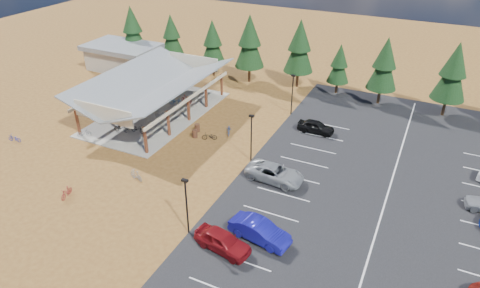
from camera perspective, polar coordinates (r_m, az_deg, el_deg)
ground at (r=44.05m, az=-5.56°, el=-1.96°), size 140.00×140.00×0.00m
asphalt_lot at (r=41.74m, az=19.27°, el=-5.69°), size 27.00×44.00×0.04m
concrete_pad at (r=54.14m, az=-10.94°, el=4.07°), size 10.60×18.60×0.10m
bike_pavilion at (r=52.64m, az=-11.33°, el=7.76°), size 11.65×19.40×4.97m
outbuilding at (r=69.65m, az=-15.36°, el=11.19°), size 11.00×7.00×3.90m
lamp_post_0 at (r=33.21m, az=-7.15°, el=-7.79°), size 0.50×0.25×5.14m
lamp_post_1 at (r=42.05m, az=1.51°, el=1.21°), size 0.50×0.25×5.14m
lamp_post_2 at (r=52.16m, az=7.00°, el=6.91°), size 0.50×0.25×5.14m
trash_bin_0 at (r=47.85m, az=-6.05°, el=1.40°), size 0.60×0.60×0.90m
trash_bin_1 at (r=49.05m, az=-5.71°, el=2.17°), size 0.60×0.60×0.90m
pine_0 at (r=71.07m, az=-14.16°, el=14.69°), size 3.90×3.90×9.08m
pine_1 at (r=68.82m, az=-9.13°, el=14.19°), size 3.47×3.47×8.09m
pine_2 at (r=63.84m, az=-3.67°, el=13.40°), size 3.58×3.58×8.33m
pine_3 at (r=61.08m, az=1.30°, el=13.50°), size 4.15×4.15×9.68m
pine_4 at (r=59.87m, az=7.95°, el=12.77°), size 4.07×4.07×9.48m
pine_5 at (r=59.04m, az=13.10°, el=10.38°), size 2.95×2.95×6.86m
pine_6 at (r=56.86m, az=18.72°, el=10.08°), size 3.76×3.76×8.76m
pine_7 at (r=56.34m, az=26.56°, el=8.61°), size 3.95×3.95×9.21m
bike_0 at (r=50.31m, az=-15.55°, el=2.05°), size 1.86×0.89×0.94m
bike_1 at (r=54.06m, az=-15.77°, el=4.06°), size 1.74×0.87×1.00m
bike_2 at (r=55.76m, az=-12.95°, el=5.15°), size 1.68×0.95×0.83m
bike_3 at (r=58.65m, az=-8.93°, el=6.92°), size 1.70×0.50×1.02m
bike_4 at (r=49.62m, az=-13.51°, el=1.98°), size 1.93×0.72×1.00m
bike_5 at (r=52.53m, az=-10.51°, el=3.91°), size 1.61×0.65×0.94m
bike_6 at (r=55.82m, az=-8.55°, el=5.66°), size 1.77×1.10×0.88m
bike_7 at (r=56.09m, az=-7.17°, el=5.97°), size 1.78×0.75×1.03m
bike_9 at (r=50.80m, az=-20.07°, el=1.40°), size 1.33×1.36×0.89m
bike_10 at (r=52.83m, az=-27.87°, el=0.68°), size 1.68×0.82×0.84m
bike_11 at (r=41.22m, az=-22.14°, el=-5.99°), size 0.81×1.71×0.99m
bike_13 at (r=41.61m, az=-13.68°, el=-4.03°), size 1.78×0.91×1.03m
bike_14 at (r=48.31m, az=-1.47°, el=1.92°), size 1.38×1.98×0.99m
bike_16 at (r=47.19m, az=-4.10°, el=1.03°), size 1.73×1.20×0.86m
car_0 at (r=32.95m, az=-2.34°, el=-12.79°), size 4.83×2.60×1.56m
car_1 at (r=33.74m, az=2.63°, el=-11.50°), size 5.19×2.51×1.64m
car_2 at (r=40.30m, az=4.64°, el=-3.88°), size 5.68×2.86×1.54m
car_4 at (r=49.16m, az=10.08°, el=2.29°), size 4.16×1.68×1.42m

